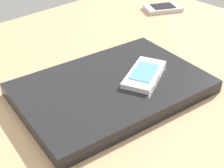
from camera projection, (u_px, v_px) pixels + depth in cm
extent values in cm
cube|color=tan|center=(69.00, 107.00, 56.77)|extent=(120.00, 80.00, 3.00)
cube|color=black|center=(112.00, 88.00, 57.12)|extent=(35.20, 26.15, 2.37)
cube|color=silver|center=(144.00, 74.00, 57.87)|extent=(11.84, 9.03, 0.91)
cube|color=#5993E0|center=(145.00, 72.00, 57.58)|extent=(7.68, 6.35, 0.14)
cube|color=silver|center=(163.00, 8.00, 92.42)|extent=(11.85, 10.09, 1.09)
cube|color=black|center=(163.00, 6.00, 92.08)|extent=(7.79, 7.12, 0.14)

